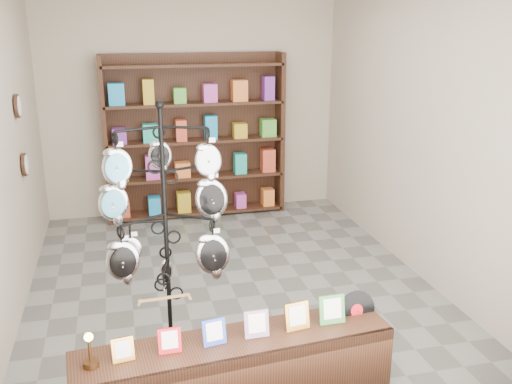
{
  "coord_description": "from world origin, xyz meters",
  "views": [
    {
      "loc": [
        -1.03,
        -5.26,
        2.64
      ],
      "look_at": [
        0.03,
        -1.0,
        1.29
      ],
      "focal_mm": 40.0,
      "sensor_mm": 36.0,
      "label": 1
    }
  ],
  "objects": [
    {
      "name": "back_shelving",
      "position": [
        0.0,
        2.3,
        1.03
      ],
      "size": [
        2.42,
        0.36,
        2.2
      ],
      "color": "black",
      "rests_on": "ground"
    },
    {
      "name": "display_tree",
      "position": [
        -0.72,
        -1.11,
        1.2
      ],
      "size": [
        1.06,
        0.88,
        2.08
      ],
      "rotation": [
        0.0,
        0.0,
        -0.02
      ],
      "color": "black",
      "rests_on": "ground"
    },
    {
      "name": "ground",
      "position": [
        0.0,
        0.0,
        0.0
      ],
      "size": [
        5.0,
        5.0,
        0.0
      ],
      "primitive_type": "plane",
      "color": "slate",
      "rests_on": "ground"
    },
    {
      "name": "front_shelf",
      "position": [
        -0.35,
        -1.92,
        0.27
      ],
      "size": [
        2.23,
        0.64,
        0.78
      ],
      "rotation": [
        0.0,
        0.0,
        0.09
      ],
      "color": "black",
      "rests_on": "ground"
    },
    {
      "name": "wall_clocks",
      "position": [
        -1.97,
        0.8,
        1.5
      ],
      "size": [
        0.03,
        0.24,
        0.84
      ],
      "color": "black",
      "rests_on": "ground"
    },
    {
      "name": "room_envelope",
      "position": [
        0.0,
        0.0,
        1.85
      ],
      "size": [
        5.0,
        5.0,
        5.0
      ],
      "color": "#AE9E8C",
      "rests_on": "ground"
    }
  ]
}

